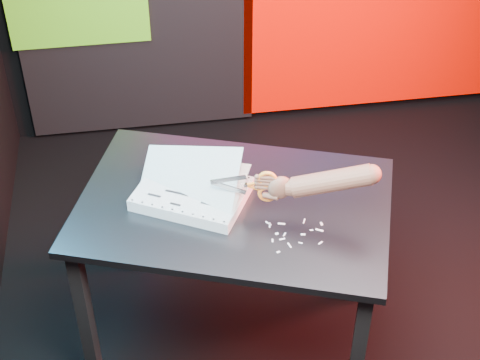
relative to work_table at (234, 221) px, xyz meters
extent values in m
cube|color=black|center=(0.46, 0.19, -0.66)|extent=(3.00, 3.00, 0.01)
cube|color=black|center=(-0.29, 1.66, -0.21)|extent=(1.30, 0.02, 0.85)
cube|color=#242424|center=(-0.60, -0.13, -0.30)|extent=(0.06, 0.06, 0.72)
cube|color=#242424|center=(-0.38, 0.48, -0.30)|extent=(0.06, 0.06, 0.72)
cube|color=#242424|center=(0.38, -0.48, -0.30)|extent=(0.06, 0.06, 0.72)
cube|color=#242424|center=(0.60, 0.13, -0.30)|extent=(0.06, 0.06, 0.72)
cube|color=#242429|center=(0.00, 0.00, 0.08)|extent=(1.35, 1.12, 0.03)
cube|color=silver|center=(-0.15, 0.05, 0.12)|extent=(0.49, 0.45, 0.05)
cube|color=white|center=(-0.15, 0.05, 0.14)|extent=(0.48, 0.44, 0.00)
cube|color=white|center=(-0.15, 0.05, 0.15)|extent=(0.46, 0.43, 0.12)
cube|color=white|center=(-0.16, 0.06, 0.17)|extent=(0.43, 0.40, 0.21)
cylinder|color=black|center=(-0.37, 0.02, 0.14)|extent=(0.01, 0.01, 0.00)
cylinder|color=black|center=(-0.34, 0.00, 0.14)|extent=(0.01, 0.01, 0.00)
cylinder|color=black|center=(-0.30, -0.02, 0.14)|extent=(0.01, 0.01, 0.00)
cylinder|color=black|center=(-0.27, -0.04, 0.14)|extent=(0.01, 0.01, 0.00)
cylinder|color=black|center=(-0.23, -0.06, 0.14)|extent=(0.01, 0.01, 0.00)
cylinder|color=black|center=(-0.20, -0.08, 0.14)|extent=(0.01, 0.01, 0.00)
cylinder|color=black|center=(-0.16, -0.10, 0.14)|extent=(0.01, 0.01, 0.00)
cylinder|color=black|center=(-0.13, -0.12, 0.14)|extent=(0.01, 0.01, 0.00)
cylinder|color=black|center=(-0.09, -0.14, 0.14)|extent=(0.01, 0.01, 0.00)
cylinder|color=black|center=(-0.06, -0.16, 0.14)|extent=(0.01, 0.01, 0.00)
cylinder|color=black|center=(-0.24, 0.25, 0.14)|extent=(0.01, 0.01, 0.00)
cylinder|color=black|center=(-0.21, 0.23, 0.14)|extent=(0.01, 0.01, 0.00)
cylinder|color=black|center=(-0.17, 0.21, 0.14)|extent=(0.01, 0.01, 0.00)
cylinder|color=black|center=(-0.14, 0.19, 0.14)|extent=(0.01, 0.01, 0.00)
cylinder|color=black|center=(-0.10, 0.17, 0.14)|extent=(0.01, 0.01, 0.00)
cylinder|color=black|center=(-0.07, 0.15, 0.14)|extent=(0.01, 0.01, 0.00)
cylinder|color=black|center=(-0.04, 0.14, 0.14)|extent=(0.01, 0.01, 0.00)
cylinder|color=black|center=(0.00, 0.12, 0.14)|extent=(0.01, 0.01, 0.00)
cylinder|color=black|center=(0.03, 0.10, 0.14)|extent=(0.01, 0.01, 0.00)
cylinder|color=black|center=(0.07, 0.08, 0.14)|extent=(0.01, 0.01, 0.00)
cube|color=black|center=(-0.21, 0.14, 0.14)|extent=(0.07, 0.04, 0.00)
cube|color=black|center=(-0.12, 0.06, 0.14)|extent=(0.05, 0.03, 0.00)
cube|color=black|center=(-0.21, 0.03, 0.14)|extent=(0.09, 0.05, 0.00)
cube|color=black|center=(-0.11, -0.05, 0.14)|extent=(0.04, 0.03, 0.00)
cube|color=black|center=(-0.29, 0.03, 0.14)|extent=(0.05, 0.03, 0.00)
cube|color=black|center=(-0.07, 0.09, 0.14)|extent=(0.06, 0.04, 0.00)
cube|color=black|center=(-0.22, -0.03, 0.14)|extent=(0.04, 0.03, 0.00)
cube|color=#ACACAC|center=(-0.03, -0.05, 0.24)|extent=(0.13, 0.04, 0.05)
cube|color=#ACACAC|center=(-0.03, -0.05, 0.21)|extent=(0.13, 0.04, 0.05)
cylinder|color=#ACACAC|center=(0.03, -0.07, 0.23)|extent=(0.02, 0.02, 0.01)
cube|color=orange|center=(0.06, -0.07, 0.22)|extent=(0.05, 0.02, 0.02)
cube|color=orange|center=(0.06, -0.07, 0.23)|extent=(0.05, 0.02, 0.02)
torus|color=orange|center=(0.11, -0.09, 0.26)|extent=(0.07, 0.03, 0.07)
torus|color=orange|center=(0.11, -0.09, 0.19)|extent=(0.07, 0.03, 0.07)
ellipsoid|color=brown|center=(0.15, -0.10, 0.23)|extent=(0.09, 0.05, 0.09)
cylinder|color=brown|center=(0.11, -0.09, 0.22)|extent=(0.07, 0.04, 0.02)
cylinder|color=brown|center=(0.11, -0.09, 0.24)|extent=(0.07, 0.03, 0.02)
cylinder|color=brown|center=(0.11, -0.09, 0.25)|extent=(0.06, 0.03, 0.02)
cylinder|color=brown|center=(0.11, -0.09, 0.27)|extent=(0.06, 0.03, 0.02)
cylinder|color=brown|center=(0.12, -0.10, 0.19)|extent=(0.06, 0.05, 0.03)
cylinder|color=brown|center=(0.20, -0.11, 0.23)|extent=(0.07, 0.07, 0.06)
cylinder|color=brown|center=(0.32, -0.15, 0.27)|extent=(0.30, 0.15, 0.16)
sphere|color=brown|center=(0.45, -0.19, 0.32)|extent=(0.07, 0.07, 0.07)
cube|color=silver|center=(0.14, -0.23, 0.10)|extent=(0.02, 0.01, 0.00)
cube|color=silver|center=(0.24, -0.15, 0.10)|extent=(0.02, 0.03, 0.00)
cube|color=silver|center=(0.11, -0.29, 0.10)|extent=(0.01, 0.01, 0.00)
cube|color=silver|center=(0.11, -0.15, 0.10)|extent=(0.01, 0.03, 0.00)
cube|color=silver|center=(0.28, -0.20, 0.10)|extent=(0.03, 0.02, 0.00)
cube|color=silver|center=(0.11, -0.14, 0.10)|extent=(0.02, 0.03, 0.00)
cube|color=silver|center=(0.15, -0.15, 0.10)|extent=(0.03, 0.02, 0.00)
cube|color=silver|center=(0.25, -0.20, 0.10)|extent=(0.01, 0.01, 0.00)
cube|color=silver|center=(0.20, -0.26, 0.10)|extent=(0.02, 0.01, 0.00)
cube|color=silver|center=(0.15, -0.20, 0.10)|extent=(0.02, 0.02, 0.00)
cube|color=silver|center=(0.16, -0.26, 0.10)|extent=(0.01, 0.03, 0.00)
cube|color=silver|center=(0.29, -0.17, 0.10)|extent=(0.01, 0.02, 0.00)
cube|color=silver|center=(0.27, -0.27, 0.10)|extent=(0.02, 0.02, 0.00)
cube|color=silver|center=(0.12, -0.20, 0.10)|extent=(0.01, 0.01, 0.00)
cube|color=silver|center=(0.22, -0.21, 0.10)|extent=(0.02, 0.01, 0.00)
cube|color=silver|center=(0.10, -0.23, 0.10)|extent=(0.01, 0.02, 0.00)
camera|label=1|loc=(-0.31, -2.08, 1.86)|focal=55.00mm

